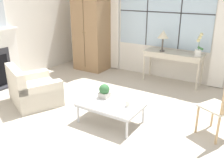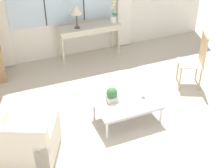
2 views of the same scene
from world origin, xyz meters
The scene contains 9 objects.
ground_plane centered at (0.00, 0.00, 0.00)m, with size 14.00×14.00×0.00m, color #BCB2A3.
console_table centered at (0.42, 2.71, 0.68)m, with size 1.40×0.47×0.76m.
table_lamp centered at (0.15, 2.66, 1.16)m, with size 0.26×0.26×0.50m.
potted_orchid centered at (1.00, 2.66, 0.95)m, with size 0.18×0.14×0.52m.
armchair_upholstered centered at (-1.54, 0.10, 0.26)m, with size 1.25×1.18×0.78m.
side_chair_wooden centered at (1.90, 0.74, 0.61)m, with size 0.59×0.59×1.09m.
coffee_table centered at (0.22, 0.25, 0.33)m, with size 1.06×0.69×0.37m.
potted_plant_small centered at (0.00, 0.38, 0.49)m, with size 0.18×0.18×0.25m.
pillar_candle centered at (0.52, 0.28, 0.42)m, with size 0.09×0.09×0.11m.
Camera 2 is at (-1.64, -3.47, 3.35)m, focal length 50.00 mm.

